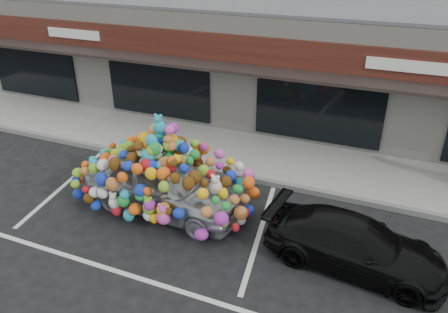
% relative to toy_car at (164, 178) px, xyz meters
% --- Properties ---
extents(ground, '(90.00, 90.00, 0.00)m').
position_rel_toy_car_xyz_m(ground, '(-0.13, -0.28, -0.93)').
color(ground, black).
rests_on(ground, ground).
extents(shop_building, '(24.00, 7.20, 4.31)m').
position_rel_toy_car_xyz_m(shop_building, '(-0.13, 8.17, 1.23)').
color(shop_building, beige).
rests_on(shop_building, ground).
extents(sidewalk, '(26.00, 3.00, 0.15)m').
position_rel_toy_car_xyz_m(sidewalk, '(-0.13, 3.72, -0.85)').
color(sidewalk, gray).
rests_on(sidewalk, ground).
extents(kerb, '(26.00, 0.18, 0.16)m').
position_rel_toy_car_xyz_m(kerb, '(-0.13, 2.22, -0.85)').
color(kerb, slate).
rests_on(kerb, ground).
extents(parking_stripe_left, '(0.73, 4.37, 0.01)m').
position_rel_toy_car_xyz_m(parking_stripe_left, '(-3.33, -0.08, -0.92)').
color(parking_stripe_left, silver).
rests_on(parking_stripe_left, ground).
extents(parking_stripe_mid, '(0.73, 4.37, 0.01)m').
position_rel_toy_car_xyz_m(parking_stripe_mid, '(2.67, -0.08, -0.92)').
color(parking_stripe_mid, silver).
rests_on(parking_stripe_mid, ground).
extents(lane_line, '(14.00, 0.12, 0.01)m').
position_rel_toy_car_xyz_m(lane_line, '(1.87, -2.58, -0.92)').
color(lane_line, silver).
rests_on(lane_line, ground).
extents(toy_car, '(3.19, 4.83, 2.74)m').
position_rel_toy_car_xyz_m(toy_car, '(0.00, 0.00, 0.00)').
color(toy_car, silver).
rests_on(toy_car, ground).
extents(black_sedan, '(1.99, 4.05, 1.13)m').
position_rel_toy_car_xyz_m(black_sedan, '(4.91, -0.40, -0.36)').
color(black_sedan, black).
rests_on(black_sedan, ground).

